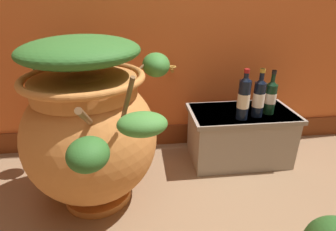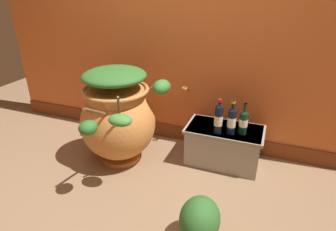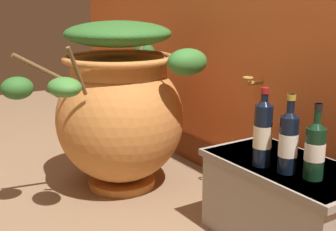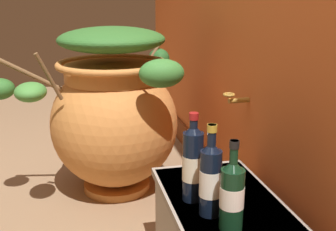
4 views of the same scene
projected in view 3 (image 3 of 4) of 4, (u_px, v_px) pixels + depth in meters
terracotta_urn at (120, 106)px, 2.51m from camera, size 0.81×1.03×0.95m
stone_ledge at (286, 202)px, 1.94m from camera, size 0.73×0.41×0.38m
wine_bottle_left at (315, 148)px, 1.70m from camera, size 0.08×0.08×0.30m
wine_bottle_middle at (263, 131)px, 1.84m from camera, size 0.08×0.08×0.33m
wine_bottle_right at (288, 140)px, 1.76m from camera, size 0.08×0.08×0.32m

